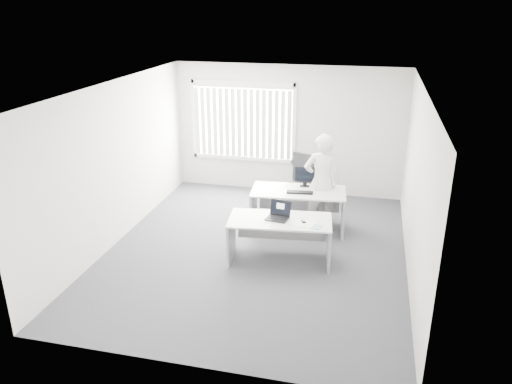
% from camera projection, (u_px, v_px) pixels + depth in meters
% --- Properties ---
extents(ground, '(6.00, 6.00, 0.00)m').
position_uv_depth(ground, '(256.00, 251.00, 8.60)').
color(ground, '#4D4D54').
rests_on(ground, ground).
extents(wall_back, '(5.00, 0.02, 2.80)m').
position_uv_depth(wall_back, '(288.00, 130.00, 10.82)').
color(wall_back, beige).
rests_on(wall_back, ground).
extents(wall_front, '(5.00, 0.02, 2.80)m').
position_uv_depth(wall_front, '(192.00, 262.00, 5.37)').
color(wall_front, beige).
rests_on(wall_front, ground).
extents(wall_left, '(0.02, 6.00, 2.80)m').
position_uv_depth(wall_left, '(116.00, 163.00, 8.64)').
color(wall_left, beige).
rests_on(wall_left, ground).
extents(wall_right, '(0.02, 6.00, 2.80)m').
position_uv_depth(wall_right, '(416.00, 187.00, 7.56)').
color(wall_right, beige).
rests_on(wall_right, ground).
extents(ceiling, '(5.00, 6.00, 0.02)m').
position_uv_depth(ceiling, '(256.00, 87.00, 7.59)').
color(ceiling, white).
rests_on(ceiling, wall_back).
extents(window, '(2.32, 0.06, 1.76)m').
position_uv_depth(window, '(243.00, 121.00, 10.95)').
color(window, silver).
rests_on(window, wall_back).
extents(blinds, '(2.20, 0.10, 1.50)m').
position_uv_depth(blinds, '(242.00, 123.00, 10.90)').
color(blinds, silver).
rests_on(blinds, wall_back).
extents(desk_near, '(1.72, 0.95, 0.75)m').
position_uv_depth(desk_near, '(280.00, 231.00, 8.08)').
color(desk_near, silver).
rests_on(desk_near, ground).
extents(desk_far, '(1.78, 0.95, 0.78)m').
position_uv_depth(desk_far, '(298.00, 202.00, 9.21)').
color(desk_far, silver).
rests_on(desk_far, ground).
extents(office_chair, '(0.89, 0.89, 1.17)m').
position_uv_depth(office_chair, '(298.00, 194.00, 10.14)').
color(office_chair, black).
rests_on(office_chair, ground).
extents(person, '(0.76, 0.60, 1.83)m').
position_uv_depth(person, '(322.00, 182.00, 9.20)').
color(person, silver).
rests_on(person, ground).
extents(laptop, '(0.40, 0.37, 0.27)m').
position_uv_depth(laptop, '(277.00, 212.00, 7.96)').
color(laptop, black).
rests_on(laptop, desk_near).
extents(paper_sheet, '(0.33, 0.25, 0.00)m').
position_uv_depth(paper_sheet, '(304.00, 223.00, 7.86)').
color(paper_sheet, white).
rests_on(paper_sheet, desk_near).
extents(mouse, '(0.09, 0.11, 0.04)m').
position_uv_depth(mouse, '(304.00, 221.00, 7.90)').
color(mouse, silver).
rests_on(mouse, paper_sheet).
extents(booklet, '(0.16, 0.21, 0.01)m').
position_uv_depth(booklet, '(316.00, 227.00, 7.73)').
color(booklet, white).
rests_on(booklet, desk_near).
extents(keyboard, '(0.49, 0.21, 0.02)m').
position_uv_depth(keyboard, '(300.00, 192.00, 9.02)').
color(keyboard, black).
rests_on(keyboard, desk_far).
extents(monitor, '(0.39, 0.15, 0.39)m').
position_uv_depth(monitor, '(305.00, 177.00, 9.27)').
color(monitor, black).
rests_on(monitor, desk_far).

